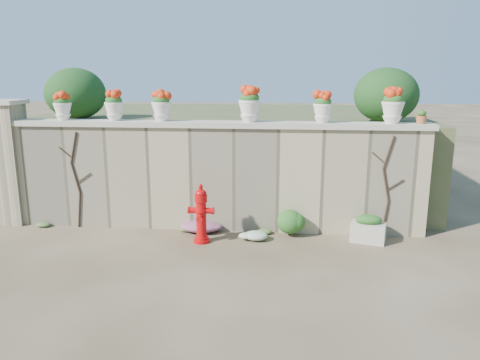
# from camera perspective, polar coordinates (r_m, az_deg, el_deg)

# --- Properties ---
(ground) EXTENTS (80.00, 80.00, 0.00)m
(ground) POSITION_cam_1_polar(r_m,az_deg,el_deg) (7.68, -5.16, -10.10)
(ground) COLOR #473823
(ground) RESTS_ON ground
(stone_wall) EXTENTS (8.00, 0.40, 2.00)m
(stone_wall) POSITION_cam_1_polar(r_m,az_deg,el_deg) (9.07, -3.21, 0.20)
(stone_wall) COLOR tan
(stone_wall) RESTS_ON ground
(wall_cap) EXTENTS (8.10, 0.52, 0.10)m
(wall_cap) POSITION_cam_1_polar(r_m,az_deg,el_deg) (8.89, -3.30, 6.81)
(wall_cap) COLOR beige
(wall_cap) RESTS_ON stone_wall
(gate_pillar) EXTENTS (0.72, 0.72, 2.48)m
(gate_pillar) POSITION_cam_1_polar(r_m,az_deg,el_deg) (10.47, -26.32, 2.03)
(gate_pillar) COLOR tan
(gate_pillar) RESTS_ON ground
(raised_fill) EXTENTS (9.00, 6.00, 2.00)m
(raised_fill) POSITION_cam_1_polar(r_m,az_deg,el_deg) (12.18, -0.96, 3.54)
(raised_fill) COLOR #384C23
(raised_fill) RESTS_ON ground
(back_shrub_left) EXTENTS (1.30, 1.30, 1.10)m
(back_shrub_left) POSITION_cam_1_polar(r_m,az_deg,el_deg) (10.94, -19.40, 9.90)
(back_shrub_left) COLOR #143814
(back_shrub_left) RESTS_ON raised_fill
(back_shrub_right) EXTENTS (1.30, 1.30, 1.10)m
(back_shrub_right) POSITION_cam_1_polar(r_m,az_deg,el_deg) (10.16, 17.39, 9.85)
(back_shrub_right) COLOR #143814
(back_shrub_right) RESTS_ON raised_fill
(vine_left) EXTENTS (0.60, 0.04, 1.91)m
(vine_left) POSITION_cam_1_polar(r_m,az_deg,el_deg) (9.63, -19.34, 0.18)
(vine_left) COLOR black
(vine_left) RESTS_ON ground
(vine_right) EXTENTS (0.60, 0.04, 1.91)m
(vine_right) POSITION_cam_1_polar(r_m,az_deg,el_deg) (8.95, 17.44, -0.62)
(vine_right) COLOR black
(vine_right) RESTS_ON ground
(fire_hydrant) EXTENTS (0.46, 0.33, 1.07)m
(fire_hydrant) POSITION_cam_1_polar(r_m,az_deg,el_deg) (8.42, -4.76, -4.09)
(fire_hydrant) COLOR #C1070A
(fire_hydrant) RESTS_ON ground
(planter_box) EXTENTS (0.68, 0.51, 0.50)m
(planter_box) POSITION_cam_1_polar(r_m,az_deg,el_deg) (8.82, 15.36, -5.82)
(planter_box) COLOR beige
(planter_box) RESTS_ON ground
(green_shrub) EXTENTS (0.67, 0.60, 0.64)m
(green_shrub) POSITION_cam_1_polar(r_m,az_deg,el_deg) (8.81, 5.96, -4.83)
(green_shrub) COLOR #1E5119
(green_shrub) RESTS_ON ground
(magenta_clump) EXTENTS (0.98, 0.65, 0.26)m
(magenta_clump) POSITION_cam_1_polar(r_m,az_deg,el_deg) (9.04, -4.08, -5.59)
(magenta_clump) COLOR #C3279D
(magenta_clump) RESTS_ON ground
(white_flowers) EXTENTS (0.55, 0.44, 0.20)m
(white_flowers) POSITION_cam_1_polar(r_m,az_deg,el_deg) (8.59, 1.42, -6.79)
(white_flowers) COLOR white
(white_flowers) RESTS_ON ground
(urn_pot_0) EXTENTS (0.34, 0.34, 0.54)m
(urn_pot_0) POSITION_cam_1_polar(r_m,az_deg,el_deg) (9.75, -20.83, 8.39)
(urn_pot_0) COLOR silver
(urn_pot_0) RESTS_ON wall_cap
(urn_pot_1) EXTENTS (0.36, 0.36, 0.56)m
(urn_pot_1) POSITION_cam_1_polar(r_m,az_deg,el_deg) (9.35, -15.10, 8.71)
(urn_pot_1) COLOR silver
(urn_pot_1) RESTS_ON wall_cap
(urn_pot_2) EXTENTS (0.37, 0.37, 0.58)m
(urn_pot_2) POSITION_cam_1_polar(r_m,az_deg,el_deg) (9.06, -9.57, 8.90)
(urn_pot_2) COLOR silver
(urn_pot_2) RESTS_ON wall_cap
(urn_pot_3) EXTENTS (0.41, 0.41, 0.65)m
(urn_pot_3) POSITION_cam_1_polar(r_m,az_deg,el_deg) (8.78, 1.17, 9.18)
(urn_pot_3) COLOR silver
(urn_pot_3) RESTS_ON wall_cap
(urn_pot_4) EXTENTS (0.36, 0.36, 0.56)m
(urn_pot_4) POSITION_cam_1_polar(r_m,az_deg,el_deg) (8.79, 10.06, 8.69)
(urn_pot_4) COLOR silver
(urn_pot_4) RESTS_ON wall_cap
(urn_pot_5) EXTENTS (0.40, 0.40, 0.63)m
(urn_pot_5) POSITION_cam_1_polar(r_m,az_deg,el_deg) (8.97, 18.14, 8.57)
(urn_pot_5) COLOR silver
(urn_pot_5) RESTS_ON wall_cap
(terracotta_pot) EXTENTS (0.20, 0.20, 0.24)m
(terracotta_pot) POSITION_cam_1_polar(r_m,az_deg,el_deg) (9.11, 21.23, 7.11)
(terracotta_pot) COLOR #AE5A35
(terracotta_pot) RESTS_ON wall_cap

